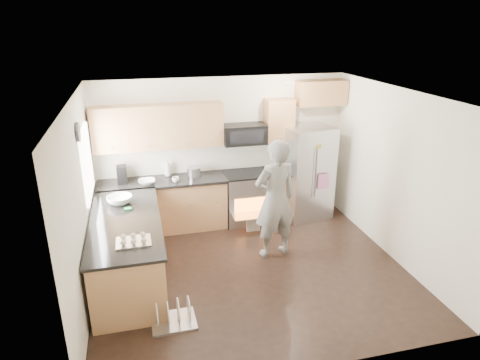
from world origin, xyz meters
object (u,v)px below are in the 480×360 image
object	(u,v)px
stove_range	(245,186)
refrigerator	(307,173)
dish_rack	(173,317)
person	(275,199)

from	to	relation	value
stove_range	refrigerator	size ratio (longest dim) A/B	1.04
stove_range	dish_rack	size ratio (longest dim) A/B	3.29
person	dish_rack	bearing A→B (deg)	25.71
refrigerator	person	xyz separation A→B (m)	(-1.03, -1.22, 0.08)
stove_range	person	bearing A→B (deg)	-84.56
stove_range	dish_rack	world-z (taller)	stove_range
refrigerator	dish_rack	bearing A→B (deg)	-147.64
person	stove_range	bearing A→B (deg)	-95.60
stove_range	refrigerator	xyz separation A→B (m)	(1.15, -0.08, 0.18)
person	dish_rack	size ratio (longest dim) A/B	3.47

